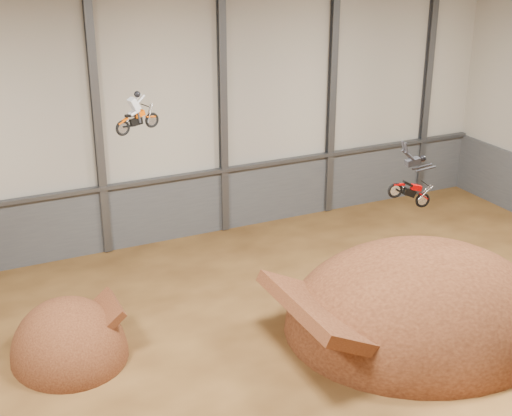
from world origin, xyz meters
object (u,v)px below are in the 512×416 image
Objects in this scene: takeoff_ramp at (70,355)px; landing_ramp at (418,324)px; fmx_rider_b at (408,176)px; fmx_rider_a at (137,110)px.

landing_ramp is at bearing -16.04° from takeoff_ramp.
takeoff_ramp is 2.02× the size of fmx_rider_b.
takeoff_ramp is 10.10m from fmx_rider_a.
fmx_rider_a reaches higher than fmx_rider_b.
fmx_rider_a reaches higher than landing_ramp.
fmx_rider_a is at bearing 16.38° from takeoff_ramp.
fmx_rider_a is at bearing 153.70° from landing_ramp.
landing_ramp is 14.83m from fmx_rider_a.
takeoff_ramp is 2.80× the size of fmx_rider_a.
landing_ramp is 4.53× the size of fmx_rider_b.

